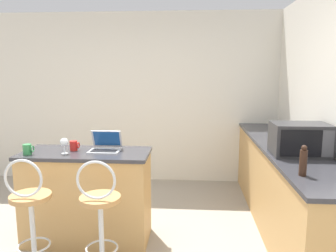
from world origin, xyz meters
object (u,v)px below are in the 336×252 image
(toaster, at_px, (285,135))
(mug_white, at_px, (280,131))
(mug_green, at_px, (28,149))
(laptop, at_px, (105,146))
(wine_glass_tall, at_px, (64,143))
(bar_stool_near, at_px, (31,219))
(microwave, at_px, (300,139))
(mug_red, at_px, (74,146))
(bar_stool_far, at_px, (100,221))
(pepper_mill, at_px, (303,161))

(toaster, xyz_separation_m, mug_white, (0.07, 0.50, -0.04))
(mug_green, xyz_separation_m, mug_white, (2.66, 1.18, -0.00))
(laptop, relative_size, mug_white, 3.14)
(wine_glass_tall, bearing_deg, bar_stool_near, -104.14)
(microwave, bearing_deg, wine_glass_tall, -177.10)
(toaster, height_order, wine_glass_tall, toaster)
(mug_green, height_order, mug_white, mug_green)
(mug_white, bearing_deg, mug_red, -156.57)
(microwave, xyz_separation_m, toaster, (0.01, 0.51, -0.06))
(toaster, bearing_deg, mug_white, 82.05)
(mug_white, bearing_deg, laptop, -153.78)
(bar_stool_near, xyz_separation_m, bar_stool_far, (0.60, 0.00, 0.00))
(bar_stool_far, relative_size, mug_red, 10.61)
(bar_stool_near, relative_size, pepper_mill, 4.32)
(bar_stool_near, relative_size, mug_white, 10.69)
(microwave, relative_size, mug_white, 5.35)
(laptop, height_order, microwave, microwave)
(bar_stool_near, height_order, pepper_mill, pepper_mill)
(bar_stool_far, xyz_separation_m, mug_white, (1.85, 1.62, 0.49))
(toaster, xyz_separation_m, wine_glass_tall, (-2.25, -0.62, 0.02))
(bar_stool_near, distance_m, laptop, 0.95)
(bar_stool_near, bearing_deg, mug_red, 75.17)
(microwave, bearing_deg, mug_red, 179.38)
(bar_stool_far, relative_size, laptop, 3.40)
(bar_stool_far, xyz_separation_m, toaster, (1.78, 1.11, 0.54))
(mug_white, bearing_deg, mug_green, -156.14)
(bar_stool_near, height_order, wine_glass_tall, wine_glass_tall)
(pepper_mill, xyz_separation_m, wine_glass_tall, (-2.07, 0.52, -0.00))
(bar_stool_near, bearing_deg, wine_glass_tall, 75.86)
(laptop, bearing_deg, mug_red, -176.17)
(pepper_mill, bearing_deg, microwave, 74.72)
(bar_stool_near, distance_m, pepper_mill, 2.26)
(pepper_mill, xyz_separation_m, mug_white, (0.25, 1.65, -0.06))
(microwave, distance_m, wine_glass_tall, 2.24)
(mug_red, bearing_deg, laptop, 3.83)
(bar_stool_near, xyz_separation_m, mug_red, (0.17, 0.63, 0.49))
(toaster, distance_m, wine_glass_tall, 2.34)
(bar_stool_near, bearing_deg, mug_white, 33.46)
(laptop, relative_size, mug_green, 3.04)
(mug_green, bearing_deg, toaster, 14.62)
(bar_stool_far, distance_m, pepper_mill, 1.69)
(mug_green, xyz_separation_m, wine_glass_tall, (0.34, 0.05, 0.06))
(mug_green, bearing_deg, bar_stool_near, -63.53)
(pepper_mill, bearing_deg, bar_stool_far, 178.79)
(mug_red, bearing_deg, toaster, 12.41)
(laptop, bearing_deg, mug_white, 26.22)
(laptop, relative_size, pepper_mill, 1.27)
(microwave, bearing_deg, toaster, 88.97)
(toaster, relative_size, mug_white, 2.88)
(laptop, xyz_separation_m, pepper_mill, (1.71, -0.68, 0.06))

